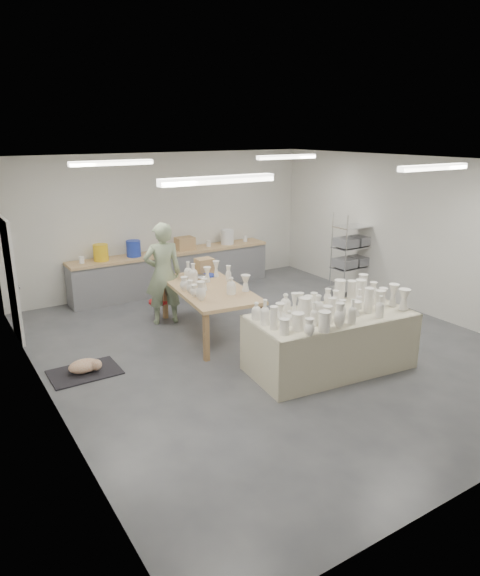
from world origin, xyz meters
TOP-DOWN VIEW (x-y plane):
  - room at (-0.11, 0.08)m, footprint 8.00×8.02m
  - back_counter at (-0.01, 3.68)m, footprint 4.60×0.60m
  - wire_shelf at (3.20, 1.40)m, footprint 0.88×0.48m
  - drying_table at (0.29, -1.17)m, footprint 2.55×1.42m
  - work_table at (-0.53, 1.13)m, footprint 1.38×2.36m
  - rug at (-2.90, 0.65)m, footprint 1.00×0.70m
  - cat at (-2.88, 0.63)m, footprint 0.54×0.46m
  - potter at (-1.01, 1.94)m, footprint 0.77×0.59m
  - red_stool at (-1.01, 2.21)m, footprint 0.46×0.46m

SIDE VIEW (x-z plane):
  - rug at x=-2.90m, z-range 0.00..0.02m
  - cat at x=-2.88m, z-range 0.02..0.22m
  - red_stool at x=-1.01m, z-range 0.14..0.49m
  - drying_table at x=0.29m, z-range -0.14..1.09m
  - back_counter at x=-0.01m, z-range -0.13..1.11m
  - work_table at x=-0.53m, z-range 0.24..1.45m
  - wire_shelf at x=3.20m, z-range 0.02..1.82m
  - potter at x=-1.01m, z-range 0.00..1.90m
  - room at x=-0.11m, z-range 0.56..3.56m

